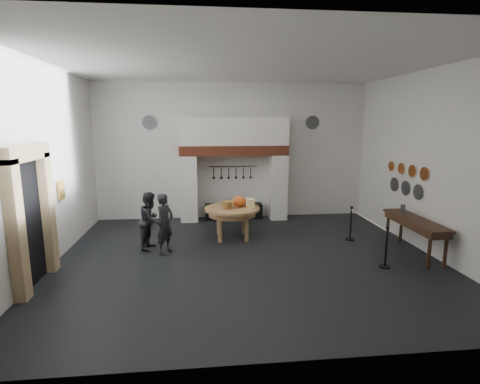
{
  "coord_description": "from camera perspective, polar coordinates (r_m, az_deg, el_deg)",
  "views": [
    {
      "loc": [
        -1.09,
        -8.5,
        3.24
      ],
      "look_at": [
        -0.03,
        1.4,
        1.35
      ],
      "focal_mm": 28.0,
      "sensor_mm": 36.0,
      "label": 1
    }
  ],
  "objects": [
    {
      "name": "pewter_jug",
      "position": [
        10.55,
        23.56,
        -2.37
      ],
      "size": [
        0.12,
        0.12,
        0.22
      ],
      "primitive_type": "cylinder",
      "color": "#4A4A4F",
      "rests_on": "side_table"
    },
    {
      "name": "iron_range",
      "position": [
        12.63,
        -0.96,
        -2.95
      ],
      "size": [
        1.9,
        0.45,
        0.5
      ],
      "primitive_type": "cube",
      "color": "black",
      "rests_on": "floor"
    },
    {
      "name": "visitor_near",
      "position": [
        9.44,
        -11.36,
        -4.75
      ],
      "size": [
        0.6,
        0.66,
        1.51
      ],
      "primitive_type": "imported",
      "rotation": [
        0.0,
        0.0,
        1.0
      ],
      "color": "black",
      "rests_on": "floor"
    },
    {
      "name": "barrier_post_far",
      "position": [
        10.78,
        16.53,
        -4.71
      ],
      "size": [
        0.05,
        0.05,
        0.9
      ],
      "primitive_type": "cylinder",
      "color": "black",
      "rests_on": "floor"
    },
    {
      "name": "pewter_plate_back_right",
      "position": [
        13.02,
        11.02,
        10.38
      ],
      "size": [
        0.44,
        0.03,
        0.44
      ],
      "primitive_type": "cylinder",
      "rotation": [
        1.57,
        0.0,
        0.0
      ],
      "color": "#4C4C51",
      "rests_on": "wall_back"
    },
    {
      "name": "door_lintel",
      "position": [
        8.21,
        -29.84,
        5.21
      ],
      "size": [
        0.22,
        1.7,
        0.3
      ],
      "primitive_type": "cube",
      "color": "tan",
      "rests_on": "door_jamb_near"
    },
    {
      "name": "cheese_block_big",
      "position": [
        10.39,
        1.56,
        -1.74
      ],
      "size": [
        0.22,
        0.22,
        0.24
      ],
      "primitive_type": "cube",
      "color": "#FCE997",
      "rests_on": "work_table"
    },
    {
      "name": "visitor_far",
      "position": [
        9.87,
        -13.47,
        -4.23
      ],
      "size": [
        0.72,
        0.83,
        1.48
      ],
      "primitive_type": "imported",
      "rotation": [
        0.0,
        0.0,
        1.33
      ],
      "color": "black",
      "rests_on": "floor"
    },
    {
      "name": "pewter_plate_left",
      "position": [
        10.64,
        25.47,
        0.0
      ],
      "size": [
        0.03,
        0.4,
        0.4
      ],
      "primitive_type": "cylinder",
      "rotation": [
        0.0,
        1.57,
        0.0
      ],
      "color": "#4C4C51",
      "rests_on": "wall_right"
    },
    {
      "name": "copper_pan_a",
      "position": [
        10.4,
        26.26,
        2.51
      ],
      "size": [
        0.03,
        0.34,
        0.34
      ],
      "primitive_type": "cylinder",
      "rotation": [
        0.0,
        1.57,
        0.0
      ],
      "color": "#C6662D",
      "rests_on": "wall_right"
    },
    {
      "name": "door_jamb_far",
      "position": [
        9.05,
        -27.29,
        -2.86
      ],
      "size": [
        0.22,
        0.3,
        2.6
      ],
      "primitive_type": "cube",
      "color": "tan",
      "rests_on": "floor"
    },
    {
      "name": "ceiling",
      "position": [
        8.66,
        1.27,
        19.11
      ],
      "size": [
        9.0,
        8.0,
        0.02
      ],
      "primitive_type": "cube",
      "color": "silver",
      "rests_on": "wall_back"
    },
    {
      "name": "bread_loaf",
      "position": [
        10.73,
        -1.9,
        -1.64
      ],
      "size": [
        0.31,
        0.18,
        0.13
      ],
      "primitive_type": "ellipsoid",
      "color": "#A16F39",
      "rests_on": "work_table"
    },
    {
      "name": "pumpkin",
      "position": [
        10.49,
        -0.17,
        -1.41
      ],
      "size": [
        0.36,
        0.36,
        0.31
      ],
      "primitive_type": "ellipsoid",
      "color": "orange",
      "rests_on": "work_table"
    },
    {
      "name": "pewter_plate_back_left",
      "position": [
        12.56,
        -13.67,
        10.27
      ],
      "size": [
        0.44,
        0.03,
        0.44
      ],
      "primitive_type": "cylinder",
      "rotation": [
        1.57,
        0.0,
        0.0
      ],
      "color": "#4C4C51",
      "rests_on": "wall_back"
    },
    {
      "name": "barrier_post_near",
      "position": [
        9.05,
        21.38,
        -7.98
      ],
      "size": [
        0.05,
        0.05,
        0.9
      ],
      "primitive_type": "cylinder",
      "color": "black",
      "rests_on": "floor"
    },
    {
      "name": "cheese_block_small",
      "position": [
        10.68,
        1.24,
        -1.5
      ],
      "size": [
        0.18,
        0.18,
        0.2
      ],
      "primitive_type": "cube",
      "color": "#EBD08C",
      "rests_on": "work_table"
    },
    {
      "name": "utensil_rail",
      "position": [
        12.55,
        -1.07,
        3.93
      ],
      "size": [
        1.6,
        0.02,
        0.02
      ],
      "primitive_type": "cylinder",
      "rotation": [
        0.0,
        1.57,
        0.0
      ],
      "color": "black",
      "rests_on": "wall_back"
    },
    {
      "name": "wall_plaque",
      "position": [
        10.02,
        -25.58,
        0.26
      ],
      "size": [
        0.05,
        0.34,
        0.44
      ],
      "primitive_type": "cube",
      "color": "gold",
      "rests_on": "wall_left"
    },
    {
      "name": "wall_right",
      "position": [
        10.22,
        27.18,
        4.0
      ],
      "size": [
        0.02,
        8.0,
        4.5
      ],
      "primitive_type": "cube",
      "color": "silver",
      "rests_on": "floor"
    },
    {
      "name": "pewter_plate_right",
      "position": [
        11.66,
        22.43,
        1.1
      ],
      "size": [
        0.03,
        0.4,
        0.4
      ],
      "primitive_type": "cylinder",
      "rotation": [
        0.0,
        1.57,
        0.0
      ],
      "color": "#4C4C51",
      "rests_on": "wall_right"
    },
    {
      "name": "copper_pan_c",
      "position": [
        11.33,
        23.32,
        3.33
      ],
      "size": [
        0.03,
        0.3,
        0.3
      ],
      "primitive_type": "cylinder",
      "rotation": [
        0.0,
        1.57,
        0.0
      ],
      "color": "#C6662D",
      "rests_on": "wall_right"
    },
    {
      "name": "pewter_plate_mid",
      "position": [
        11.14,
        23.88,
        0.57
      ],
      "size": [
        0.03,
        0.4,
        0.4
      ],
      "primitive_type": "cylinder",
      "rotation": [
        0.0,
        1.57,
        0.0
      ],
      "color": "#4C4C51",
      "rests_on": "wall_right"
    },
    {
      "name": "chimney_pier_left",
      "position": [
        12.35,
        -7.78,
        0.55
      ],
      "size": [
        0.55,
        0.7,
        2.15
      ],
      "primitive_type": "cube",
      "color": "silver",
      "rests_on": "floor"
    },
    {
      "name": "wicker_basket",
      "position": [
        10.23,
        -1.98,
        -2.0
      ],
      "size": [
        0.37,
        0.37,
        0.22
      ],
      "primitive_type": "cone",
      "rotation": [
        3.14,
        0.0,
        -0.18
      ],
      "color": "olive",
      "rests_on": "work_table"
    },
    {
      "name": "wall_back",
      "position": [
        12.58,
        -1.11,
        6.23
      ],
      "size": [
        9.0,
        0.02,
        4.5
      ],
      "primitive_type": "cube",
      "color": "silver",
      "rests_on": "floor"
    },
    {
      "name": "copper_pan_d",
      "position": [
        11.81,
        22.03,
        3.69
      ],
      "size": [
        0.03,
        0.28,
        0.28
      ],
      "primitive_type": "cylinder",
      "rotation": [
        0.0,
        1.57,
        0.0
      ],
      "color": "#C6662D",
      "rests_on": "wall_right"
    },
    {
      "name": "floor",
      "position": [
        9.16,
        1.15,
        -9.97
      ],
      "size": [
        9.0,
        8.0,
        0.02
      ],
      "primitive_type": "cube",
      "color": "black",
      "rests_on": "ground"
    },
    {
      "name": "chimney_pier_right",
      "position": [
        12.6,
        5.75,
        0.8
      ],
      "size": [
        0.55,
        0.7,
        2.15
      ],
      "primitive_type": "cube",
      "color": "silver",
      "rests_on": "floor"
    },
    {
      "name": "work_table",
      "position": [
        10.42,
        -1.21,
        -2.57
      ],
      "size": [
        1.78,
        1.78,
        0.07
      ],
      "primitive_type": "cylinder",
      "rotation": [
        0.0,
        0.0,
        -0.18
      ],
      "color": "tan",
      "rests_on": "floor"
    },
    {
      "name": "door_recess",
      "position": [
        8.46,
        -29.51,
        -4.28
      ],
      "size": [
        0.04,
        1.1,
        2.5
      ],
      "primitive_type": "cube",
      "color": "black",
      "rests_on": "floor"
    },
    {
      "name": "copper_pan_b",
      "position": [
        10.86,
        24.73,
        2.94
      ],
      "size": [
        0.03,
        0.32,
        0.32
      ],
      "primitive_type": "cylinder",
      "rotation": [
        0.0,
        1.57,
        0.0
      ],
      "color": "#C6662D",
      "rests_on": "wall_right"
    },
    {
      "name": "door_jamb_near",
      "position": [
        7.8,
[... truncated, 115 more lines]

